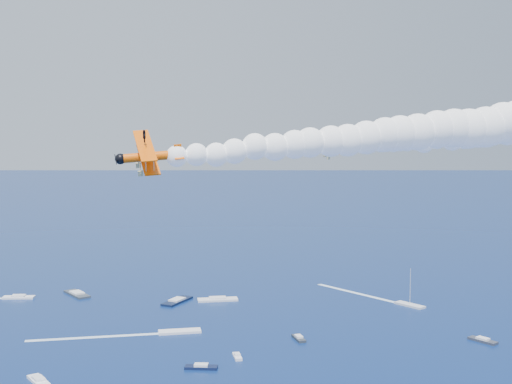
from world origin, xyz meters
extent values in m
cube|color=white|center=(-34.51, 187.70, 0.35)|extent=(11.61, 6.21, 0.70)
cube|color=silver|center=(94.77, 138.49, 0.35)|extent=(7.61, 11.36, 0.70)
cube|color=white|center=(13.59, 130.12, 0.35)|extent=(12.93, 5.21, 0.70)
cube|color=#2F333F|center=(95.06, 96.87, 0.35)|extent=(5.79, 8.76, 0.70)
cube|color=#292F37|center=(45.32, 113.63, 0.35)|extent=(2.32, 7.01, 0.70)
cube|color=black|center=(19.09, 166.34, 0.35)|extent=(12.90, 13.67, 0.70)
cube|color=white|center=(24.21, 103.24, 0.35)|extent=(2.36, 5.87, 0.70)
cube|color=black|center=(13.33, 97.80, 0.35)|extent=(8.74, 5.39, 0.70)
cube|color=silver|center=(33.24, 164.44, 0.35)|extent=(14.58, 6.33, 0.70)
cube|color=#323A43|center=(-14.26, 186.86, 0.35)|extent=(9.37, 15.00, 0.70)
cube|color=white|center=(-26.08, 99.55, 0.35)|extent=(5.75, 9.52, 0.70)
cube|color=white|center=(84.83, 160.81, 0.03)|extent=(17.28, 35.53, 0.04)
cube|color=white|center=(-11.61, 132.51, 0.03)|extent=(38.02, 5.58, 0.04)
camera|label=1|loc=(-21.37, -69.66, 60.82)|focal=48.57mm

